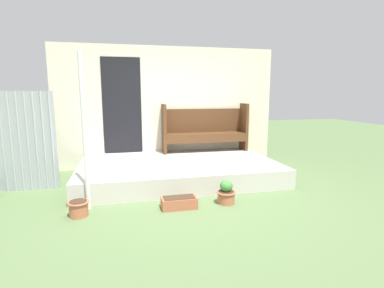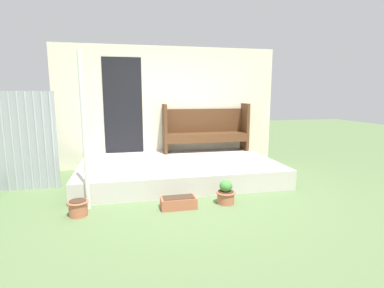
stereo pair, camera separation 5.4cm
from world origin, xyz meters
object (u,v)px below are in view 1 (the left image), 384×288
at_px(flower_pot_left, 79,208).
at_px(planter_box_rect, 179,203).
at_px(flower_pot_middle, 226,193).
at_px(bench, 205,128).
at_px(support_post, 84,133).

height_order(flower_pot_left, planter_box_rect, flower_pot_left).
xyz_separation_m(flower_pot_left, flower_pot_middle, (2.06, 0.01, 0.04)).
xyz_separation_m(bench, flower_pot_left, (-2.38, -2.34, -0.74)).
bearing_deg(support_post, flower_pot_left, -113.20).
distance_m(support_post, flower_pot_left, 1.00).
distance_m(support_post, bench, 3.10).
height_order(support_post, planter_box_rect, support_post).
distance_m(flower_pot_left, planter_box_rect, 1.35).
xyz_separation_m(flower_pot_middle, planter_box_rect, (-0.71, -0.03, -0.07)).
bearing_deg(flower_pot_left, flower_pot_middle, 0.23).
relative_size(support_post, flower_pot_middle, 6.07).
distance_m(support_post, planter_box_rect, 1.62).
bearing_deg(flower_pot_left, support_post, 66.80).
relative_size(support_post, bench, 1.15).
relative_size(bench, flower_pot_middle, 5.28).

